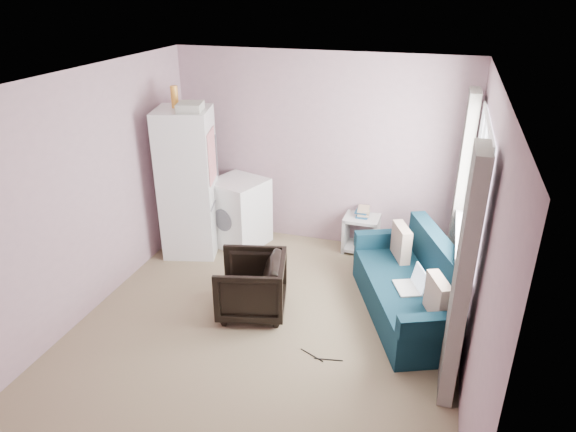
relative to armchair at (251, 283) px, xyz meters
name	(u,v)px	position (x,y,z in m)	size (l,w,h in m)	color
room	(266,216)	(0.26, -0.21, 0.90)	(3.84, 4.24, 2.54)	#8E7B5D
armchair	(251,283)	(0.00, 0.00, 0.00)	(0.69, 0.65, 0.71)	black
fridge	(188,182)	(-1.23, 1.09, 0.60)	(0.79, 0.79, 2.13)	white
washing_machine	(239,211)	(-0.72, 1.45, 0.11)	(0.81, 0.81, 0.90)	white
side_table	(362,230)	(0.88, 1.74, -0.07)	(0.45, 0.45, 0.60)	silver
sofa	(416,290)	(1.67, 0.45, -0.06)	(1.46, 1.98, 0.81)	#0D2E3D
window_dressing	(462,224)	(2.02, 0.48, 0.75)	(0.17, 2.62, 2.18)	white
floor_cables	(320,357)	(0.88, -0.52, -0.35)	(0.42, 0.13, 0.01)	black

